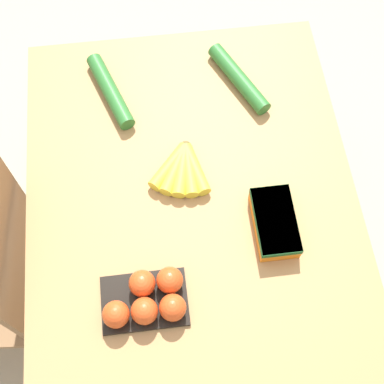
# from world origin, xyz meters

# --- Properties ---
(ground_plane) EXTENTS (12.00, 12.00, 0.00)m
(ground_plane) POSITION_xyz_m (0.00, 0.00, 0.00)
(ground_plane) COLOR #B7A88E
(dining_table) EXTENTS (1.16, 0.90, 0.77)m
(dining_table) POSITION_xyz_m (0.00, 0.00, 0.66)
(dining_table) COLOR #B27F4C
(dining_table) RESTS_ON ground_plane
(banana_bunch) EXTENTS (0.17, 0.17, 0.04)m
(banana_bunch) POSITION_xyz_m (0.08, 0.02, 0.79)
(banana_bunch) COLOR brown
(banana_bunch) RESTS_ON dining_table
(tomato_pack) EXTENTS (0.15, 0.22, 0.08)m
(tomato_pack) POSITION_xyz_m (-0.28, 0.14, 0.81)
(tomato_pack) COLOR black
(tomato_pack) RESTS_ON dining_table
(carrot_bag) EXTENTS (0.19, 0.10, 0.05)m
(carrot_bag) POSITION_xyz_m (-0.11, -0.20, 0.80)
(carrot_bag) COLOR orange
(carrot_bag) RESTS_ON dining_table
(cucumber_near) EXTENTS (0.27, 0.13, 0.05)m
(cucumber_near) POSITION_xyz_m (0.36, 0.20, 0.79)
(cucumber_near) COLOR #2D702D
(cucumber_near) RESTS_ON dining_table
(cucumber_far) EXTENTS (0.26, 0.16, 0.05)m
(cucumber_far) POSITION_xyz_m (0.36, -0.19, 0.79)
(cucumber_far) COLOR #2D702D
(cucumber_far) RESTS_ON dining_table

